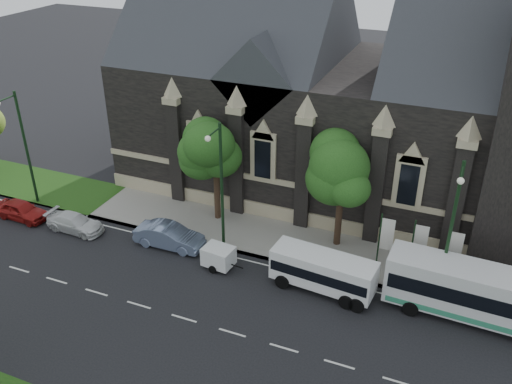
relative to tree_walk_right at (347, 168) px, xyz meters
The scene contains 17 objects.
ground 12.61m from the tree_walk_right, 106.69° to the right, with size 160.00×160.00×0.00m, color black.
sidewalk 6.69m from the tree_walk_right, 159.33° to the right, with size 80.00×5.00×0.15m, color gray.
museum 8.62m from the tree_walk_right, 76.72° to the left, with size 40.00×17.70×29.90m.
tree_walk_right is the anchor object (origin of this frame).
tree_walk_left 9.01m from the tree_walk_right, behind, with size 3.91×3.91×7.64m.
street_lamp_near 7.72m from the tree_walk_right, 28.06° to the right, with size 0.36×1.88×9.00m.
street_lamp_mid 8.10m from the tree_walk_right, 153.35° to the right, with size 0.36×1.88×9.00m.
street_lamp_far 23.50m from the tree_walk_right, behind, with size 0.36×1.88×9.00m.
banner_flag_left 4.92m from the tree_walk_right, 29.10° to the right, with size 0.90×0.10×4.00m.
banner_flag_center 6.36m from the tree_walk_right, 18.64° to the right, with size 0.90×0.10×4.00m.
banner_flag_right 8.05m from the tree_walk_right, 13.60° to the right, with size 0.90×0.10×4.00m.
tour_coach 11.27m from the tree_walk_right, 25.37° to the right, with size 11.39×3.02×3.30m.
shuttle_bus 6.83m from the tree_walk_right, 87.18° to the right, with size 6.39×2.73×2.41m.
box_trailer 9.92m from the tree_walk_right, 139.61° to the right, with size 2.80×1.65×1.46m.
sedan 12.68m from the tree_walk_right, 156.36° to the right, with size 1.68×4.81×1.59m, color #7384A7.
car_far_red 23.84m from the tree_walk_right, 165.87° to the right, with size 1.66×4.13×1.41m, color maroon.
car_far_white 19.42m from the tree_walk_right, 162.84° to the right, with size 1.74×4.28×1.24m, color silver.
Camera 1 is at (9.86, -20.35, 20.97)m, focal length 38.36 mm.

